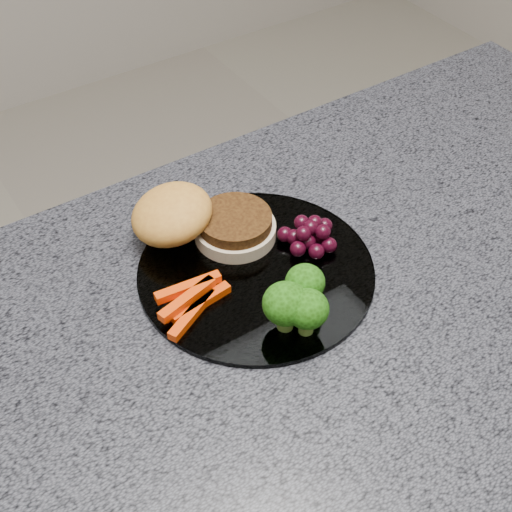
{
  "coord_description": "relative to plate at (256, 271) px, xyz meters",
  "views": [
    {
      "loc": [
        -0.3,
        -0.38,
        1.46
      ],
      "look_at": [
        -0.0,
        0.07,
        0.93
      ],
      "focal_mm": 50.0,
      "sensor_mm": 36.0,
      "label": 1
    }
  ],
  "objects": [
    {
      "name": "broccoli",
      "position": [
        -0.01,
        -0.09,
        0.04
      ],
      "size": [
        0.08,
        0.07,
        0.06
      ],
      "rotation": [
        0.0,
        0.0,
        0.19
      ],
      "color": "#577B2C",
      "rests_on": "plate"
    },
    {
      "name": "burger",
      "position": [
        -0.03,
        0.08,
        0.02
      ],
      "size": [
        0.18,
        0.16,
        0.05
      ],
      "rotation": [
        0.0,
        0.0,
        -0.42
      ],
      "color": "#C6AF8B",
      "rests_on": "plate"
    },
    {
      "name": "countertop",
      "position": [
        0.0,
        -0.07,
        -0.02
      ],
      "size": [
        1.2,
        0.6,
        0.04
      ],
      "primitive_type": "cube",
      "color": "#494A52",
      "rests_on": "island_cabinet"
    },
    {
      "name": "grape_bunch",
      "position": [
        0.07,
        0.0,
        0.02
      ],
      "size": [
        0.07,
        0.06,
        0.03
      ],
      "rotation": [
        0.0,
        0.0,
        -0.2
      ],
      "color": "black",
      "rests_on": "plate"
    },
    {
      "name": "carrot_sticks",
      "position": [
        -0.09,
        -0.01,
        0.01
      ],
      "size": [
        0.09,
        0.06,
        0.02
      ],
      "rotation": [
        0.0,
        0.0,
        -0.02
      ],
      "color": "#E33803",
      "rests_on": "plate"
    },
    {
      "name": "plate",
      "position": [
        0.0,
        0.0,
        0.0
      ],
      "size": [
        0.26,
        0.26,
        0.01
      ],
      "primitive_type": "cylinder",
      "color": "white",
      "rests_on": "countertop"
    }
  ]
}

